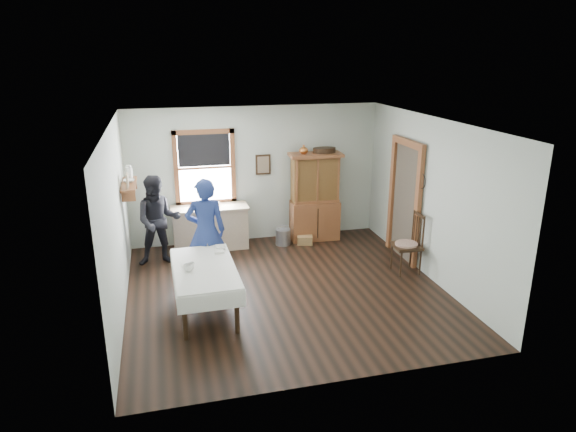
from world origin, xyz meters
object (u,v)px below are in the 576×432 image
(dining_table, at_px, (206,289))
(wicker_basket, at_px, (305,240))
(woman_blue, at_px, (206,235))
(pail, at_px, (283,237))
(figure_dark, at_px, (159,224))
(work_counter, at_px, (210,227))
(china_hutch, at_px, (315,197))
(spindle_chair, at_px, (407,243))

(dining_table, distance_m, wicker_basket, 3.16)
(wicker_basket, height_order, woman_blue, woman_blue)
(pail, bearing_deg, figure_dark, -170.59)
(dining_table, distance_m, figure_dark, 2.11)
(work_counter, height_order, wicker_basket, work_counter)
(china_hutch, xyz_separation_m, dining_table, (-2.47, -2.53, -0.54))
(work_counter, distance_m, figure_dark, 1.17)
(work_counter, xyz_separation_m, woman_blue, (-0.21, -1.54, 0.40))
(pail, distance_m, woman_blue, 2.23)
(pail, relative_size, figure_dark, 0.21)
(china_hutch, bearing_deg, woman_blue, -144.31)
(wicker_basket, bearing_deg, pail, 166.95)
(woman_blue, bearing_deg, china_hutch, -144.92)
(work_counter, xyz_separation_m, dining_table, (-0.34, -2.53, -0.07))
(dining_table, xyz_separation_m, woman_blue, (0.13, 1.00, 0.48))
(pail, xyz_separation_m, wicker_basket, (0.43, -0.10, -0.07))
(pail, relative_size, wicker_basket, 1.07)
(spindle_chair, height_order, figure_dark, figure_dark)
(pail, bearing_deg, spindle_chair, -45.99)
(dining_table, relative_size, woman_blue, 1.06)
(spindle_chair, distance_m, wicker_basket, 2.23)
(china_hutch, bearing_deg, figure_dark, -167.28)
(china_hutch, height_order, spindle_chair, china_hutch)
(dining_table, bearing_deg, figure_dark, 107.54)
(spindle_chair, height_order, pail, spindle_chair)
(china_hutch, relative_size, pail, 5.55)
(work_counter, xyz_separation_m, china_hutch, (2.12, -0.00, 0.47))
(dining_table, distance_m, pail, 2.95)
(dining_table, bearing_deg, china_hutch, 45.73)
(dining_table, bearing_deg, work_counter, 82.28)
(dining_table, relative_size, figure_dark, 1.15)
(pail, relative_size, woman_blue, 0.19)
(work_counter, height_order, figure_dark, figure_dark)
(china_hutch, relative_size, figure_dark, 1.17)
(wicker_basket, bearing_deg, woman_blue, -148.36)
(figure_dark, bearing_deg, work_counter, 30.61)
(spindle_chair, bearing_deg, pail, 137.85)
(china_hutch, bearing_deg, spindle_chair, -59.63)
(pail, distance_m, figure_dark, 2.49)
(spindle_chair, bearing_deg, work_counter, 151.77)
(figure_dark, bearing_deg, pail, 9.80)
(work_counter, xyz_separation_m, pail, (1.42, -0.17, -0.26))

